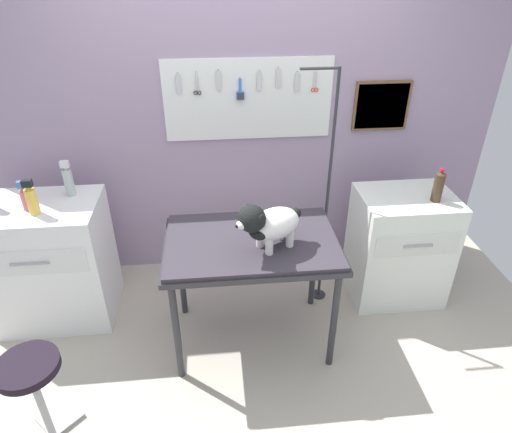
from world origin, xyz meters
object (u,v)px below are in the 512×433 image
Objects in this scene: grooming_arm at (326,204)px; counter_left at (51,262)px; dog at (268,224)px; stool at (32,380)px; cabinet_right at (399,246)px; grooming_table at (252,250)px; soda_bottle at (438,186)px.

counter_left is (-1.96, 0.02, -0.37)m from grooming_arm.
grooming_arm is 0.69m from dog.
counter_left is at bearing 101.45° from stool.
cabinet_right is at bearing 24.26° from dog.
stool is at bearing -150.64° from grooming_table.
cabinet_right reaches higher than grooming_table.
counter_left is 1.07× the size of cabinet_right.
cabinet_right is (0.60, -0.00, -0.40)m from grooming_arm.
soda_bottle is (1.31, 0.30, 0.23)m from grooming_table.
stool is (-1.27, -0.56, -0.51)m from dog.
grooming_arm reaches higher than grooming_table.
dog is at bearing -161.88° from soda_bottle.
stool is 2.53× the size of soda_bottle.
dog is 0.50× the size of cabinet_right.
grooming_arm is 0.72m from cabinet_right.
grooming_arm is at bearing 45.84° from dog.
stool is at bearing -158.93° from soda_bottle.
stool is 2.72m from soda_bottle.
counter_left is 1.51× the size of stool.
dog is 1.48m from stool.
dog is at bearing -134.16° from grooming_arm.
grooming_arm is 2.90× the size of stool.
dog is at bearing 23.80° from stool.
dog reaches higher than soda_bottle.
cabinet_right is 0.57m from soda_bottle.
grooming_arm reaches higher than cabinet_right.
grooming_arm reaches higher than stool.
counter_left is at bearing 177.89° from soda_bottle.
grooming_arm is 4.08× the size of dog.
soda_bottle reaches higher than cabinet_right.
soda_bottle is at bearing -6.15° from grooming_arm.
dog is 1.80× the size of soda_bottle.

